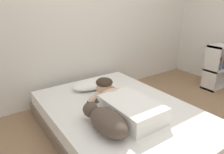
{
  "coord_description": "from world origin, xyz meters",
  "views": [
    {
      "loc": [
        -1.53,
        -1.19,
        1.45
      ],
      "look_at": [
        -0.19,
        0.74,
        0.56
      ],
      "focal_mm": 33.25,
      "sensor_mm": 36.0,
      "label": 1
    }
  ],
  "objects_px": {
    "dog": "(106,120)",
    "cell_phone": "(100,119)",
    "bed": "(120,120)",
    "bookshelf": "(217,66)",
    "person_lying": "(123,103)",
    "pillow": "(91,84)",
    "coffee_cup": "(111,90)"
  },
  "relations": [
    {
      "from": "bed",
      "to": "person_lying",
      "type": "distance_m",
      "value": 0.28
    },
    {
      "from": "bed",
      "to": "bookshelf",
      "type": "bearing_deg",
      "value": 2.77
    },
    {
      "from": "person_lying",
      "to": "cell_phone",
      "type": "relative_size",
      "value": 6.57
    },
    {
      "from": "bed",
      "to": "cell_phone",
      "type": "bearing_deg",
      "value": -168.05
    },
    {
      "from": "pillow",
      "to": "cell_phone",
      "type": "bearing_deg",
      "value": -112.85
    },
    {
      "from": "person_lying",
      "to": "coffee_cup",
      "type": "relative_size",
      "value": 7.36
    },
    {
      "from": "dog",
      "to": "cell_phone",
      "type": "height_order",
      "value": "dog"
    },
    {
      "from": "bed",
      "to": "bookshelf",
      "type": "distance_m",
      "value": 2.13
    },
    {
      "from": "person_lying",
      "to": "bookshelf",
      "type": "distance_m",
      "value": 2.15
    },
    {
      "from": "person_lying",
      "to": "bed",
      "type": "bearing_deg",
      "value": 69.38
    },
    {
      "from": "bed",
      "to": "person_lying",
      "type": "relative_size",
      "value": 2.26
    },
    {
      "from": "coffee_cup",
      "to": "bookshelf",
      "type": "relative_size",
      "value": 0.17
    },
    {
      "from": "bookshelf",
      "to": "cell_phone",
      "type": "bearing_deg",
      "value": -176.05
    },
    {
      "from": "person_lying",
      "to": "dog",
      "type": "xyz_separation_m",
      "value": [
        -0.33,
        -0.18,
        -0.0
      ]
    },
    {
      "from": "dog",
      "to": "coffee_cup",
      "type": "relative_size",
      "value": 4.6
    },
    {
      "from": "pillow",
      "to": "coffee_cup",
      "type": "relative_size",
      "value": 4.16
    },
    {
      "from": "person_lying",
      "to": "coffee_cup",
      "type": "xyz_separation_m",
      "value": [
        0.17,
        0.47,
        -0.07
      ]
    },
    {
      "from": "pillow",
      "to": "coffee_cup",
      "type": "xyz_separation_m",
      "value": [
        0.14,
        -0.28,
        -0.02
      ]
    },
    {
      "from": "dog",
      "to": "cell_phone",
      "type": "distance_m",
      "value": 0.22
    },
    {
      "from": "cell_phone",
      "to": "coffee_cup",
      "type": "bearing_deg",
      "value": 45.89
    },
    {
      "from": "bed",
      "to": "coffee_cup",
      "type": "bearing_deg",
      "value": 70.61
    },
    {
      "from": "coffee_cup",
      "to": "cell_phone",
      "type": "distance_m",
      "value": 0.64
    },
    {
      "from": "coffee_cup",
      "to": "dog",
      "type": "bearing_deg",
      "value": -127.74
    },
    {
      "from": "pillow",
      "to": "dog",
      "type": "height_order",
      "value": "dog"
    },
    {
      "from": "bed",
      "to": "cell_phone",
      "type": "height_order",
      "value": "cell_phone"
    },
    {
      "from": "pillow",
      "to": "person_lying",
      "type": "height_order",
      "value": "person_lying"
    },
    {
      "from": "person_lying",
      "to": "cell_phone",
      "type": "xyz_separation_m",
      "value": [
        -0.28,
        0.01,
        -0.1
      ]
    },
    {
      "from": "cell_phone",
      "to": "dog",
      "type": "bearing_deg",
      "value": -105.9
    },
    {
      "from": "bed",
      "to": "pillow",
      "type": "bearing_deg",
      "value": 89.67
    },
    {
      "from": "dog",
      "to": "cell_phone",
      "type": "relative_size",
      "value": 4.11
    },
    {
      "from": "coffee_cup",
      "to": "cell_phone",
      "type": "bearing_deg",
      "value": -134.11
    },
    {
      "from": "bed",
      "to": "dog",
      "type": "xyz_separation_m",
      "value": [
        -0.36,
        -0.25,
        0.26
      ]
    }
  ]
}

